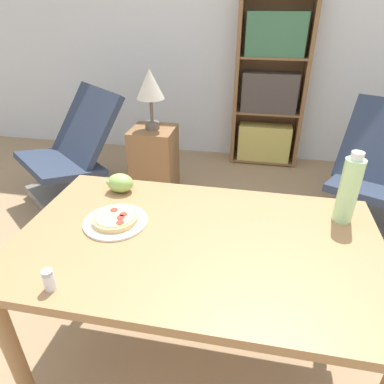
{
  "coord_description": "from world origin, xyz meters",
  "views": [
    {
      "loc": [
        0.19,
        -0.93,
        1.49
      ],
      "look_at": [
        -0.06,
        0.31,
        0.78
      ],
      "focal_mm": 32.0,
      "sensor_mm": 36.0,
      "label": 1
    }
  ],
  "objects": [
    {
      "name": "ground_plane",
      "position": [
        0.0,
        0.0,
        0.0
      ],
      "size": [
        14.0,
        14.0,
        0.0
      ],
      "primitive_type": "plane",
      "color": "#9E7F5B"
    },
    {
      "name": "lounge_chair_near",
      "position": [
        -1.27,
        1.39,
        0.29
      ],
      "size": [
        0.93,
        1.0,
        0.88
      ],
      "rotation": [
        0.0,
        0.0,
        -0.67
      ],
      "color": "slate",
      "rests_on": "ground_plane"
    },
    {
      "name": "drink_bottle",
      "position": [
        0.56,
        0.31,
        0.86
      ],
      "size": [
        0.08,
        0.08,
        0.29
      ],
      "color": "#B7EAA3",
      "rests_on": "dining_table"
    },
    {
      "name": "lounge_chair_far",
      "position": [
        1.08,
        1.4,
        0.29
      ],
      "size": [
        0.87,
        0.96,
        0.88
      ],
      "rotation": [
        0.0,
        0.0,
        -0.42
      ],
      "color": "slate",
      "rests_on": "ground_plane"
    },
    {
      "name": "grape_bunch",
      "position": [
        -0.4,
        0.36,
        0.76
      ],
      "size": [
        0.12,
        0.09,
        0.09
      ],
      "color": "#93BC5B",
      "rests_on": "dining_table"
    },
    {
      "name": "pizza_on_plate",
      "position": [
        -0.33,
        0.11,
        0.73
      ],
      "size": [
        0.25,
        0.25,
        0.04
      ],
      "color": "white",
      "rests_on": "dining_table"
    },
    {
      "name": "bookshelf",
      "position": [
        0.28,
        2.47,
        0.74
      ],
      "size": [
        0.67,
        0.25,
        1.56
      ],
      "color": "brown",
      "rests_on": "ground_plane"
    },
    {
      "name": "dining_table",
      "position": [
        0.01,
        0.07,
        0.63
      ],
      "size": [
        1.35,
        0.81,
        0.72
      ],
      "color": "#A37549",
      "rests_on": "ground_plane"
    },
    {
      "name": "side_table",
      "position": [
        -0.61,
        1.54,
        0.3
      ],
      "size": [
        0.34,
        0.34,
        0.61
      ],
      "color": "brown",
      "rests_on": "ground_plane"
    },
    {
      "name": "table_lamp",
      "position": [
        -0.61,
        1.54,
        0.93
      ],
      "size": [
        0.21,
        0.21,
        0.45
      ],
      "color": "#665B51",
      "rests_on": "side_table"
    },
    {
      "name": "salt_shaker",
      "position": [
        -0.38,
        -0.26,
        0.76
      ],
      "size": [
        0.04,
        0.04,
        0.07
      ],
      "color": "white",
      "rests_on": "dining_table"
    },
    {
      "name": "wall_back",
      "position": [
        0.0,
        2.62,
        1.3
      ],
      "size": [
        8.0,
        0.05,
        2.6
      ],
      "color": "silver",
      "rests_on": "ground_plane"
    }
  ]
}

